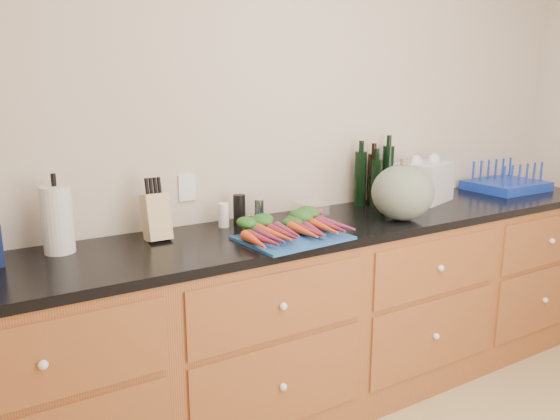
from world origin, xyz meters
TOP-DOWN VIEW (x-y plane):
  - wall_back at (0.00, 1.62)m, footprint 4.10×0.05m
  - cabinets at (0.00, 1.30)m, footprint 3.60×0.64m
  - countertop at (0.00, 1.30)m, footprint 3.64×0.62m
  - cutting_board at (-0.30, 1.14)m, footprint 0.47×0.37m
  - carrots at (-0.30, 1.18)m, footprint 0.45×0.33m
  - squash at (0.34, 1.15)m, footprint 0.30×0.30m
  - paper_towel at (-1.20, 1.46)m, footprint 0.12×0.12m
  - knife_block at (-0.80, 1.44)m, footprint 0.10×0.10m
  - grinder_salt at (-0.47, 1.48)m, footprint 0.05×0.05m
  - grinder_pepper at (-0.39, 1.48)m, footprint 0.06×0.06m
  - canister_chrome at (-0.28, 1.48)m, footprint 0.05×0.05m
  - tomato_box at (0.02, 1.47)m, footprint 0.15×0.12m
  - bottles at (0.47, 1.51)m, footprint 0.26×0.13m
  - grocery_bag at (0.76, 1.42)m, footprint 0.36×0.32m
  - dish_rack at (1.44, 1.38)m, footprint 0.45×0.36m

SIDE VIEW (x-z plane):
  - cabinets at x=0.00m, z-range 0.00..0.90m
  - countertop at x=0.00m, z-range 0.90..0.94m
  - cutting_board at x=-0.30m, z-range 0.94..0.95m
  - tomato_box at x=0.02m, z-range 0.94..1.01m
  - carrots at x=-0.30m, z-range 0.95..1.01m
  - dish_rack at x=1.44m, z-range 0.89..1.07m
  - canister_chrome at x=-0.28m, z-range 0.94..1.05m
  - grinder_salt at x=-0.47m, z-range 0.94..1.05m
  - grinder_pepper at x=-0.39m, z-range 0.94..1.08m
  - knife_block at x=-0.80m, z-range 0.94..1.14m
  - grocery_bag at x=0.76m, z-range 0.94..1.16m
  - paper_towel at x=-1.20m, z-range 0.94..1.21m
  - squash at x=0.34m, z-range 0.94..1.21m
  - bottles at x=0.47m, z-range 0.93..1.24m
  - wall_back at x=0.00m, z-range 0.00..2.60m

